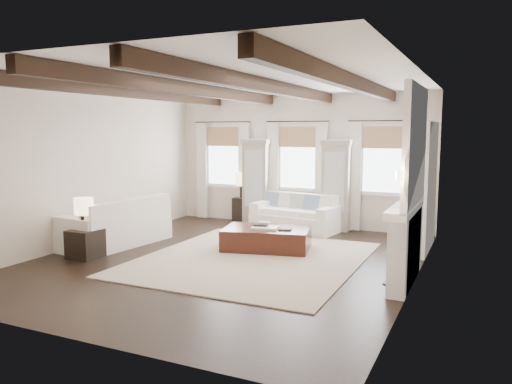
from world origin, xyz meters
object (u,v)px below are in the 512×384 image
at_px(sofa_left, 119,227).
at_px(ottoman, 267,239).
at_px(side_table_front, 85,244).
at_px(sofa_back, 296,216).
at_px(side_table_back, 243,209).

height_order(sofa_left, ottoman, sofa_left).
bearing_deg(sofa_left, side_table_front, -83.95).
xyz_separation_m(sofa_back, side_table_back, (-1.64, 0.49, -0.03)).
bearing_deg(side_table_back, side_table_front, -102.38).
height_order(sofa_left, side_table_back, sofa_left).
relative_size(ottoman, side_table_front, 3.15).
xyz_separation_m(sofa_left, side_table_front, (0.11, -1.06, -0.13)).
relative_size(ottoman, side_table_back, 2.65).
bearing_deg(sofa_left, sofa_back, 47.31).
bearing_deg(ottoman, side_table_back, 112.54).
xyz_separation_m(ottoman, side_table_front, (-2.78, -1.98, 0.05)).
bearing_deg(ottoman, sofa_left, -175.00).
relative_size(sofa_back, side_table_front, 4.00).
xyz_separation_m(ottoman, side_table_back, (-1.79, 2.54, 0.09)).
bearing_deg(side_table_back, sofa_left, -107.68).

